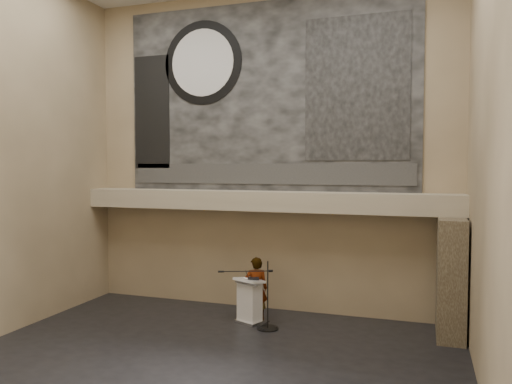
% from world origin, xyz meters
% --- Properties ---
extents(floor, '(10.00, 10.00, 0.00)m').
position_xyz_m(floor, '(0.00, 0.00, 0.00)').
color(floor, black).
rests_on(floor, ground).
extents(wall_back, '(10.00, 0.02, 8.50)m').
position_xyz_m(wall_back, '(0.00, 4.00, 4.25)').
color(wall_back, '#847153').
rests_on(wall_back, floor).
extents(wall_front, '(10.00, 0.02, 8.50)m').
position_xyz_m(wall_front, '(0.00, -4.00, 4.25)').
color(wall_front, '#847153').
rests_on(wall_front, floor).
extents(wall_right, '(0.02, 8.00, 8.50)m').
position_xyz_m(wall_right, '(5.00, 0.00, 4.25)').
color(wall_right, '#847153').
rests_on(wall_right, floor).
extents(soffit, '(10.00, 0.80, 0.50)m').
position_xyz_m(soffit, '(0.00, 3.60, 2.95)').
color(soffit, tan).
rests_on(soffit, wall_back).
extents(sprinkler_left, '(0.04, 0.04, 0.06)m').
position_xyz_m(sprinkler_left, '(-1.60, 3.55, 2.67)').
color(sprinkler_left, '#B2893D').
rests_on(sprinkler_left, soffit).
extents(sprinkler_right, '(0.04, 0.04, 0.06)m').
position_xyz_m(sprinkler_right, '(1.90, 3.55, 2.67)').
color(sprinkler_right, '#B2893D').
rests_on(sprinkler_right, soffit).
extents(banner, '(8.00, 0.05, 5.00)m').
position_xyz_m(banner, '(0.00, 3.97, 5.70)').
color(banner, black).
rests_on(banner, wall_back).
extents(banner_text_strip, '(7.76, 0.02, 0.55)m').
position_xyz_m(banner_text_strip, '(0.00, 3.93, 3.65)').
color(banner_text_strip, '#2C2C2C').
rests_on(banner_text_strip, banner).
extents(banner_clock_rim, '(2.30, 0.02, 2.30)m').
position_xyz_m(banner_clock_rim, '(-1.80, 3.93, 6.70)').
color(banner_clock_rim, black).
rests_on(banner_clock_rim, banner).
extents(banner_clock_face, '(1.84, 0.02, 1.84)m').
position_xyz_m(banner_clock_face, '(-1.80, 3.91, 6.70)').
color(banner_clock_face, silver).
rests_on(banner_clock_face, banner).
extents(banner_building_print, '(2.60, 0.02, 3.60)m').
position_xyz_m(banner_building_print, '(2.40, 3.93, 5.80)').
color(banner_building_print, black).
rests_on(banner_building_print, banner).
extents(banner_brick_print, '(1.10, 0.02, 3.20)m').
position_xyz_m(banner_brick_print, '(-3.40, 3.93, 5.40)').
color(banner_brick_print, black).
rests_on(banner_brick_print, banner).
extents(stone_pier, '(0.60, 1.40, 2.70)m').
position_xyz_m(stone_pier, '(4.65, 3.15, 1.35)').
color(stone_pier, '#44392A').
rests_on(stone_pier, floor).
extents(lectern, '(0.81, 0.71, 1.13)m').
position_xyz_m(lectern, '(0.03, 2.61, 0.55)').
color(lectern, silver).
rests_on(lectern, floor).
extents(binder, '(0.33, 0.30, 0.04)m').
position_xyz_m(binder, '(0.14, 2.59, 1.12)').
color(binder, black).
rests_on(binder, lectern).
extents(papers, '(0.25, 0.31, 0.00)m').
position_xyz_m(papers, '(-0.07, 2.55, 1.10)').
color(papers, white).
rests_on(papers, lectern).
extents(speaker_person, '(0.68, 0.56, 1.59)m').
position_xyz_m(speaker_person, '(0.10, 2.92, 0.80)').
color(speaker_person, beige).
rests_on(speaker_person, floor).
extents(mic_stand, '(1.34, 0.71, 1.62)m').
position_xyz_m(mic_stand, '(0.54, 2.34, 0.23)').
color(mic_stand, black).
rests_on(mic_stand, floor).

